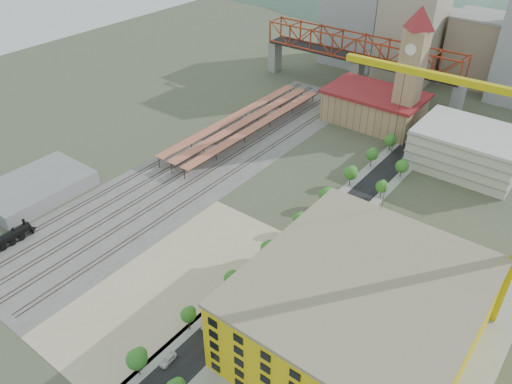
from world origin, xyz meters
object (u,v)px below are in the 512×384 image
Objects in this scene: clock_tower at (413,61)px; site_trailer_b at (250,297)px; site_trailer_a at (222,324)px; site_trailer_c at (259,288)px; site_trailer_d at (305,245)px; construction_building at (359,312)px; car_0 at (168,360)px.

site_trailer_b is at bearing -85.63° from clock_tower.
site_trailer_a is at bearing -97.72° from site_trailer_b.
site_trailer_d is (0.00, 21.04, -0.12)m from site_trailer_c.
construction_building is at bearing 2.65° from site_trailer_b.
site_trailer_c is 28.30m from car_0.
site_trailer_a is at bearing 73.44° from car_0.
site_trailer_c reaches higher than car_0.
site_trailer_d is at bearing 85.31° from site_trailer_c.
site_trailer_d is (-26.00, 19.98, -8.15)m from construction_building.
site_trailer_b is 3.70m from site_trailer_c.
site_trailer_a is at bearing -149.93° from construction_building.
construction_building reaches higher than site_trailer_b.
car_0 is at bearing -104.72° from site_trailer_b.
clock_tower is 84.96m from site_trailer_d.
construction_building is 4.99× the size of site_trailer_c.
clock_tower reaches higher than site_trailer_b.
car_0 is at bearing -87.78° from clock_tower.
clock_tower is 132.27m from car_0.
site_trailer_b reaches higher than site_trailer_d.
clock_tower is 107.36m from construction_building.
site_trailer_b is (0.00, 10.29, 0.15)m from site_trailer_a.
clock_tower is 104.98m from site_trailer_c.
construction_building is 5.67× the size of site_trailer_a.
clock_tower is at bearing 89.84° from site_trailer_c.
site_trailer_d is at bearing 71.32° from site_trailer_a.
clock_tower is 5.83× the size of site_trailer_a.
construction_building is 27.63m from site_trailer_b.
site_trailer_a is 35.04m from site_trailer_d.
site_trailer_c is at bearing -85.47° from clock_tower.
site_trailer_d is (0.00, 24.74, -0.11)m from site_trailer_b.
site_trailer_d is at bearing -84.29° from clock_tower.
car_0 is at bearing -120.65° from site_trailer_a.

